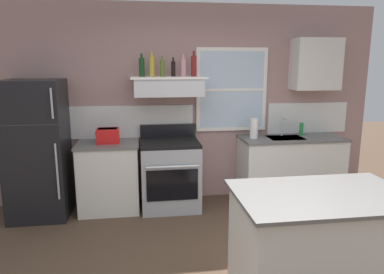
% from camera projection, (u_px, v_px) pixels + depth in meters
% --- Properties ---
extents(back_wall, '(5.40, 0.11, 2.70)m').
position_uv_depth(back_wall, '(187.00, 104.00, 5.00)').
color(back_wall, gray).
rests_on(back_wall, ground_plane).
extents(refrigerator, '(0.70, 0.72, 1.72)m').
position_uv_depth(refrigerator, '(38.00, 150.00, 4.46)').
color(refrigerator, black).
rests_on(refrigerator, ground_plane).
extents(counter_left_of_stove, '(0.79, 0.63, 0.91)m').
position_uv_depth(counter_left_of_stove, '(109.00, 176.00, 4.72)').
color(counter_left_of_stove, silver).
rests_on(counter_left_of_stove, ground_plane).
extents(toaster, '(0.30, 0.20, 0.19)m').
position_uv_depth(toaster, '(108.00, 135.00, 4.58)').
color(toaster, red).
rests_on(toaster, counter_left_of_stove).
extents(stove_range, '(0.76, 0.69, 1.09)m').
position_uv_depth(stove_range, '(170.00, 174.00, 4.79)').
color(stove_range, '#9EA0A5').
rests_on(stove_range, ground_plane).
extents(range_hood_shelf, '(0.96, 0.52, 0.24)m').
position_uv_depth(range_hood_shelf, '(168.00, 86.00, 4.65)').
color(range_hood_shelf, silver).
extents(bottle_dark_green_wine, '(0.07, 0.07, 0.29)m').
position_uv_depth(bottle_dark_green_wine, '(142.00, 67.00, 4.58)').
color(bottle_dark_green_wine, '#143819').
rests_on(bottle_dark_green_wine, range_hood_shelf).
extents(bottle_champagne_gold_foil, '(0.08, 0.08, 0.31)m').
position_uv_depth(bottle_champagne_gold_foil, '(152.00, 66.00, 4.62)').
color(bottle_champagne_gold_foil, '#B29333').
rests_on(bottle_champagne_gold_foil, range_hood_shelf).
extents(bottle_olive_oil_square, '(0.06, 0.06, 0.25)m').
position_uv_depth(bottle_olive_oil_square, '(162.00, 68.00, 4.58)').
color(bottle_olive_oil_square, '#4C601E').
rests_on(bottle_olive_oil_square, range_hood_shelf).
extents(bottle_balsamic_dark, '(0.06, 0.06, 0.24)m').
position_uv_depth(bottle_balsamic_dark, '(173.00, 68.00, 4.65)').
color(bottle_balsamic_dark, black).
rests_on(bottle_balsamic_dark, range_hood_shelf).
extents(bottle_rose_pink, '(0.07, 0.07, 0.28)m').
position_uv_depth(bottle_rose_pink, '(183.00, 67.00, 4.63)').
color(bottle_rose_pink, '#C67F84').
rests_on(bottle_rose_pink, range_hood_shelf).
extents(bottle_red_label_wine, '(0.07, 0.07, 0.32)m').
position_uv_depth(bottle_red_label_wine, '(194.00, 66.00, 4.66)').
color(bottle_red_label_wine, maroon).
rests_on(bottle_red_label_wine, range_hood_shelf).
extents(counter_right_with_sink, '(1.43, 0.63, 0.91)m').
position_uv_depth(counter_right_with_sink, '(290.00, 168.00, 5.06)').
color(counter_right_with_sink, silver).
rests_on(counter_right_with_sink, ground_plane).
extents(sink_faucet, '(0.03, 0.17, 0.28)m').
position_uv_depth(sink_faucet, '(283.00, 124.00, 5.01)').
color(sink_faucet, silver).
rests_on(sink_faucet, counter_right_with_sink).
extents(paper_towel_roll, '(0.11, 0.11, 0.27)m').
position_uv_depth(paper_towel_roll, '(254.00, 129.00, 4.87)').
color(paper_towel_roll, white).
rests_on(paper_towel_roll, counter_right_with_sink).
extents(dish_soap_bottle, '(0.06, 0.06, 0.18)m').
position_uv_depth(dish_soap_bottle, '(301.00, 129.00, 5.07)').
color(dish_soap_bottle, '#268C3F').
rests_on(dish_soap_bottle, counter_right_with_sink).
extents(kitchen_island, '(1.40, 0.90, 0.91)m').
position_uv_depth(kitchen_island, '(319.00, 246.00, 2.93)').
color(kitchen_island, silver).
rests_on(kitchen_island, ground_plane).
extents(upper_cabinet_right, '(0.64, 0.32, 0.70)m').
position_uv_depth(upper_cabinet_right, '(316.00, 64.00, 4.95)').
color(upper_cabinet_right, silver).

